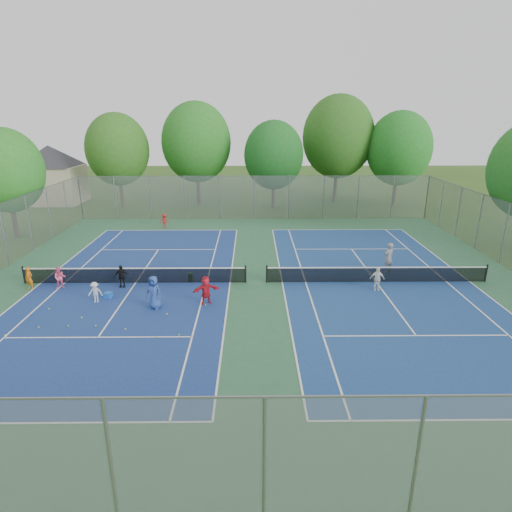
% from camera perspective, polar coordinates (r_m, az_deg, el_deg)
% --- Properties ---
extents(ground, '(120.00, 120.00, 0.00)m').
position_cam_1_polar(ground, '(24.91, 0.02, -3.56)').
color(ground, '#2F5319').
rests_on(ground, ground).
extents(court_pad, '(32.00, 32.00, 0.01)m').
position_cam_1_polar(court_pad, '(24.91, 0.02, -3.55)').
color(court_pad, '#2D5F3D').
rests_on(court_pad, ground).
extents(court_left, '(10.97, 23.77, 0.01)m').
position_cam_1_polar(court_left, '(25.80, -15.74, -3.46)').
color(court_left, navy).
rests_on(court_left, court_pad).
extents(court_right, '(10.97, 23.77, 0.01)m').
position_cam_1_polar(court_right, '(25.94, 15.71, -3.34)').
color(court_right, navy).
rests_on(court_right, court_pad).
extents(net_left, '(12.87, 0.10, 0.91)m').
position_cam_1_polar(net_left, '(25.65, -15.83, -2.55)').
color(net_left, black).
rests_on(net_left, ground).
extents(net_right, '(12.87, 0.10, 0.91)m').
position_cam_1_polar(net_right, '(25.79, 15.79, -2.43)').
color(net_right, black).
rests_on(net_right, ground).
extents(fence_north, '(32.00, 0.10, 4.00)m').
position_cam_1_polar(fence_north, '(39.79, -0.23, 7.77)').
color(fence_north, gray).
rests_on(fence_north, ground).
extents(fence_south, '(32.00, 0.10, 4.00)m').
position_cam_1_polar(fence_south, '(10.19, 1.11, -27.35)').
color(fence_south, gray).
rests_on(fence_south, ground).
extents(house, '(11.03, 11.03, 7.30)m').
position_cam_1_polar(house, '(52.14, -25.75, 10.97)').
color(house, '#B7A88C').
rests_on(house, ground).
extents(tree_nw, '(6.40, 6.40, 9.58)m').
position_cam_1_polar(tree_nw, '(47.29, -18.00, 13.35)').
color(tree_nw, '#443326').
rests_on(tree_nw, ground).
extents(tree_nl, '(7.20, 7.20, 10.69)m').
position_cam_1_polar(tree_nl, '(46.55, -7.95, 14.78)').
color(tree_nl, '#443326').
rests_on(tree_nl, ground).
extents(tree_nc, '(6.00, 6.00, 8.85)m').
position_cam_1_polar(tree_nc, '(44.34, 2.38, 13.27)').
color(tree_nc, '#443326').
rests_on(tree_nc, ground).
extents(tree_nr, '(7.60, 7.60, 11.42)m').
position_cam_1_polar(tree_nr, '(48.07, 10.90, 15.34)').
color(tree_nr, '#443326').
rests_on(tree_nr, ground).
extents(tree_ne, '(6.60, 6.60, 9.77)m').
position_cam_1_polar(tree_ne, '(47.74, 18.56, 13.42)').
color(tree_ne, '#443326').
rests_on(tree_ne, ground).
extents(tree_side_w, '(5.60, 5.60, 8.47)m').
position_cam_1_polar(tree_side_w, '(38.27, -30.41, 9.79)').
color(tree_side_w, '#443326').
rests_on(tree_side_w, ground).
extents(ball_crate, '(0.45, 0.45, 0.32)m').
position_cam_1_polar(ball_crate, '(24.13, -19.09, -4.97)').
color(ball_crate, blue).
rests_on(ball_crate, ground).
extents(ball_hopper, '(0.27, 0.27, 0.53)m').
position_cam_1_polar(ball_hopper, '(25.29, -8.73, -2.81)').
color(ball_hopper, green).
rests_on(ball_hopper, ground).
extents(student_a, '(0.54, 0.43, 1.30)m').
position_cam_1_polar(student_a, '(26.89, -28.00, -2.65)').
color(student_a, '#CD6A13').
rests_on(student_a, ground).
extents(student_b, '(0.71, 0.62, 1.26)m').
position_cam_1_polar(student_b, '(26.29, -24.69, -2.66)').
color(student_b, '#F86088').
rests_on(student_b, ground).
extents(student_c, '(0.75, 0.45, 1.13)m').
position_cam_1_polar(student_c, '(23.67, -20.65, -4.55)').
color(student_c, beige).
rests_on(student_c, ground).
extents(student_d, '(0.78, 0.35, 1.31)m').
position_cam_1_polar(student_d, '(25.21, -17.52, -2.59)').
color(student_d, black).
rests_on(student_d, ground).
extents(student_e, '(0.97, 0.79, 1.72)m').
position_cam_1_polar(student_e, '(21.99, -13.46, -4.74)').
color(student_e, '#284793').
rests_on(student_e, ground).
extents(student_f, '(1.45, 0.88, 1.50)m').
position_cam_1_polar(student_f, '(22.09, -6.69, -4.55)').
color(student_f, red).
rests_on(student_f, ground).
extents(child_far_baseline, '(0.82, 0.49, 1.24)m').
position_cam_1_polar(child_far_baseline, '(37.61, -12.12, 4.59)').
color(child_far_baseline, '#AD181A').
rests_on(child_far_baseline, ground).
extents(instructor, '(0.82, 0.72, 1.90)m').
position_cam_1_polar(instructor, '(27.44, 17.27, -0.23)').
color(instructor, gray).
rests_on(instructor, ground).
extents(teen_court_b, '(0.81, 0.37, 1.34)m').
position_cam_1_polar(teen_court_b, '(24.56, 15.85, -2.95)').
color(teen_court_b, white).
rests_on(teen_court_b, ground).
extents(tennis_ball_0, '(0.07, 0.07, 0.07)m').
position_cam_1_polar(tennis_ball_0, '(22.12, -30.43, -9.14)').
color(tennis_ball_0, '#CAF238').
rests_on(tennis_ball_0, ground).
extents(tennis_ball_1, '(0.07, 0.07, 0.07)m').
position_cam_1_polar(tennis_ball_1, '(23.90, -25.87, -6.41)').
color(tennis_ball_1, '#C1DD33').
rests_on(tennis_ball_1, ground).
extents(tennis_ball_2, '(0.07, 0.07, 0.07)m').
position_cam_1_polar(tennis_ball_2, '(22.18, -27.00, -8.49)').
color(tennis_ball_2, '#B6D231').
rests_on(tennis_ball_2, ground).
extents(tennis_ball_3, '(0.07, 0.07, 0.07)m').
position_cam_1_polar(tennis_ball_3, '(21.48, -11.79, -7.61)').
color(tennis_ball_3, '#D2DD33').
rests_on(tennis_ball_3, ground).
extents(tennis_ball_4, '(0.07, 0.07, 0.07)m').
position_cam_1_polar(tennis_ball_4, '(21.26, -20.59, -8.75)').
color(tennis_ball_4, '#CBE535').
rests_on(tennis_ball_4, ground).
extents(tennis_ball_5, '(0.07, 0.07, 0.07)m').
position_cam_1_polar(tennis_ball_5, '(23.61, -17.10, -5.62)').
color(tennis_ball_5, '#C3E435').
rests_on(tennis_ball_5, ground).
extents(tennis_ball_6, '(0.07, 0.07, 0.07)m').
position_cam_1_polar(tennis_ball_6, '(19.51, -13.06, -10.51)').
color(tennis_ball_6, yellow).
rests_on(tennis_ball_6, ground).
extents(tennis_ball_7, '(0.07, 0.07, 0.07)m').
position_cam_1_polar(tennis_ball_7, '(22.14, -6.77, -6.52)').
color(tennis_ball_7, '#CAE936').
rests_on(tennis_ball_7, ground).
extents(tennis_ball_8, '(0.07, 0.07, 0.07)m').
position_cam_1_polar(tennis_ball_8, '(20.52, -17.02, -9.35)').
color(tennis_ball_8, '#C5E234').
rests_on(tennis_ball_8, ground).
extents(tennis_ball_9, '(0.07, 0.07, 0.07)m').
position_cam_1_polar(tennis_ball_9, '(21.71, -23.73, -8.58)').
color(tennis_ball_9, '#ABC52E').
rests_on(tennis_ball_9, ground).
extents(tennis_ball_10, '(0.07, 0.07, 0.07)m').
position_cam_1_polar(tennis_ball_10, '(22.32, -22.22, -7.64)').
color(tennis_ball_10, '#CEF438').
rests_on(tennis_ball_10, ground).
extents(tennis_ball_11, '(0.07, 0.07, 0.07)m').
position_cam_1_polar(tennis_ball_11, '(19.49, -10.23, -10.34)').
color(tennis_ball_11, '#B6D030').
rests_on(tennis_ball_11, ground).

